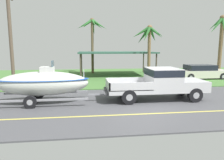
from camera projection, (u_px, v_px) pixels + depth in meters
ground at (117, 80)px, 19.54m from camera, size 36.00×22.00×0.11m
pickup_truck_towing at (162, 82)px, 12.12m from camera, size 5.95×2.05×1.84m
boat_on_trailer at (43, 83)px, 11.27m from camera, size 6.05×2.18×2.33m
parked_sedan_near at (201, 72)px, 20.01m from camera, size 4.69×1.94×1.38m
carport_awning at (116, 53)px, 21.99m from camera, size 7.86×5.07×2.57m
palm_tree_near_left at (222, 31)px, 20.86m from camera, size 3.07×2.77×6.23m
palm_tree_near_right at (148, 38)px, 19.37m from camera, size 3.10×3.15×5.09m
palm_tree_mid at (93, 29)px, 23.34m from camera, size 3.46×3.51×6.28m
utility_pole at (11, 38)px, 14.60m from camera, size 0.24×1.80×7.04m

